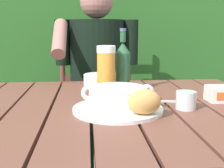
# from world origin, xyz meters

# --- Properties ---
(dining_table) EXTENTS (1.20, 0.95, 0.73)m
(dining_table) POSITION_xyz_m (0.00, 0.00, 0.64)
(dining_table) COLOR brown
(dining_table) RESTS_ON ground_plane
(hedge_backdrop) EXTENTS (3.37, 0.83, 2.20)m
(hedge_backdrop) POSITION_xyz_m (0.13, 1.54, 0.99)
(hedge_backdrop) COLOR #275A21
(hedge_backdrop) RESTS_ON ground_plane
(chair_near_diner) EXTENTS (0.50, 0.40, 1.03)m
(chair_near_diner) POSITION_xyz_m (-0.02, 0.91, 0.50)
(chair_near_diner) COLOR brown
(chair_near_diner) RESTS_ON ground_plane
(person_eating) EXTENTS (0.48, 0.47, 1.25)m
(person_eating) POSITION_xyz_m (-0.02, 0.72, 0.74)
(person_eating) COLOR black
(person_eating) RESTS_ON ground_plane
(serving_plate) EXTENTS (0.29, 0.29, 0.01)m
(serving_plate) POSITION_xyz_m (0.02, -0.07, 0.74)
(serving_plate) COLOR white
(serving_plate) RESTS_ON dining_table
(soup_bowl) EXTENTS (0.24, 0.19, 0.07)m
(soup_bowl) POSITION_xyz_m (0.02, -0.07, 0.78)
(soup_bowl) COLOR white
(soup_bowl) RESTS_ON serving_plate
(bread_roll) EXTENTS (0.11, 0.08, 0.08)m
(bread_roll) POSITION_xyz_m (0.09, -0.15, 0.78)
(bread_roll) COLOR tan
(bread_roll) RESTS_ON serving_plate
(beer_glass) EXTENTS (0.08, 0.08, 0.20)m
(beer_glass) POSITION_xyz_m (-0.00, 0.18, 0.83)
(beer_glass) COLOR orange
(beer_glass) RESTS_ON dining_table
(beer_bottle) EXTENTS (0.06, 0.06, 0.26)m
(beer_bottle) POSITION_xyz_m (0.07, 0.23, 0.84)
(beer_bottle) COLOR #275536
(beer_bottle) RESTS_ON dining_table
(water_glass_small) EXTENTS (0.07, 0.07, 0.06)m
(water_glass_small) POSITION_xyz_m (0.25, -0.07, 0.76)
(water_glass_small) COLOR silver
(water_glass_small) RESTS_ON dining_table
(butter_tub) EXTENTS (0.11, 0.08, 0.06)m
(butter_tub) POSITION_xyz_m (0.42, 0.03, 0.76)
(butter_tub) COLOR white
(butter_tub) RESTS_ON dining_table
(table_knife) EXTENTS (0.15, 0.04, 0.01)m
(table_knife) POSITION_xyz_m (0.16, 0.04, 0.74)
(table_knife) COLOR silver
(table_knife) RESTS_ON dining_table
(diner_bowl) EXTENTS (0.15, 0.15, 0.05)m
(diner_bowl) POSITION_xyz_m (-0.02, 0.37, 0.76)
(diner_bowl) COLOR white
(diner_bowl) RESTS_ON dining_table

